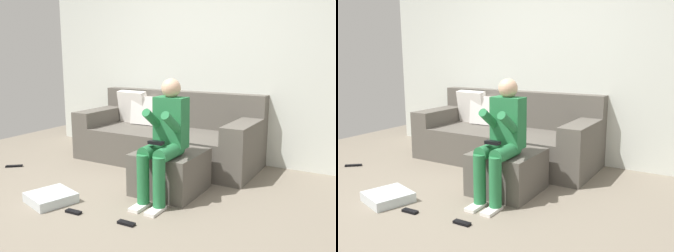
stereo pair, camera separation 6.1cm
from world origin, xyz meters
TOP-DOWN VIEW (x-y plane):
  - ground_plane at (0.00, 0.00)m, footprint 6.42×6.42m
  - wall_back at (0.00, 2.06)m, footprint 4.94×0.10m
  - couch_sectional at (-0.30, 1.61)m, footprint 2.28×0.93m
  - ottoman at (0.26, 0.69)m, footprint 0.60×0.64m
  - person_seated at (0.31, 0.49)m, footprint 0.30×0.62m
  - storage_bin at (-0.56, -0.10)m, footprint 0.47×0.47m
  - remote_near_ottoman at (0.31, -0.12)m, footprint 0.15×0.05m
  - remote_by_storage_bin at (-0.21, -0.17)m, footprint 0.15×0.06m
  - remote_under_side_table at (-1.77, 0.44)m, footprint 0.17×0.16m

SIDE VIEW (x-z plane):
  - ground_plane at x=0.00m, z-range 0.00..0.00m
  - remote_near_ottoman at x=0.31m, z-range 0.00..0.02m
  - remote_by_storage_bin at x=-0.21m, z-range 0.00..0.02m
  - remote_under_side_table at x=-1.77m, z-range 0.00..0.02m
  - storage_bin at x=-0.56m, z-range 0.00..0.09m
  - ottoman at x=0.26m, z-range 0.00..0.41m
  - couch_sectional at x=-0.30m, z-range -0.12..0.75m
  - person_seated at x=0.31m, z-range 0.04..1.16m
  - wall_back at x=0.00m, z-range 0.00..2.41m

